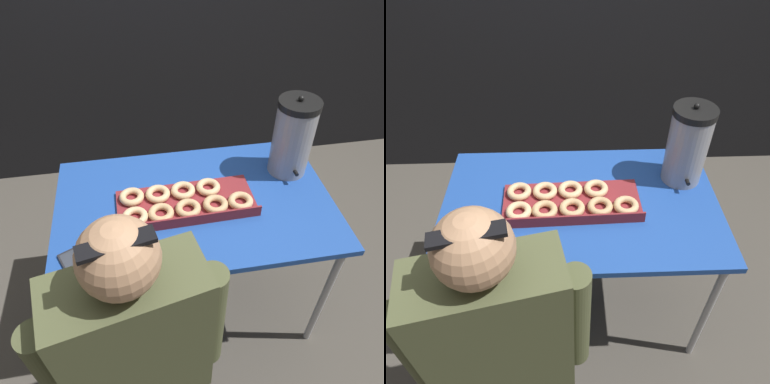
# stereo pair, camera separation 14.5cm
# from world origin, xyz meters

# --- Properties ---
(ground_plane) EXTENTS (12.00, 12.00, 0.00)m
(ground_plane) POSITION_xyz_m (0.00, 0.00, 0.00)
(ground_plane) COLOR #4C473F
(folding_table) EXTENTS (1.16, 0.72, 0.76)m
(folding_table) POSITION_xyz_m (0.00, 0.00, 0.71)
(folding_table) COLOR #1E479E
(folding_table) RESTS_ON ground
(donut_box) EXTENTS (0.58, 0.26, 0.05)m
(donut_box) POSITION_xyz_m (-0.05, -0.02, 0.78)
(donut_box) COLOR maroon
(donut_box) RESTS_ON folding_table
(coffee_urn) EXTENTS (0.18, 0.20, 0.38)m
(coffee_urn) POSITION_xyz_m (0.46, 0.14, 0.94)
(coffee_urn) COLOR #939399
(coffee_urn) RESTS_ON folding_table
(cell_phone) EXTENTS (0.13, 0.15, 0.01)m
(cell_phone) POSITION_xyz_m (-0.48, -0.24, 0.77)
(cell_phone) COLOR black
(cell_phone) RESTS_ON folding_table
(person_seated) EXTENTS (0.57, 0.30, 1.28)m
(person_seated) POSITION_xyz_m (-0.28, -0.56, 0.61)
(person_seated) COLOR #33332D
(person_seated) RESTS_ON ground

